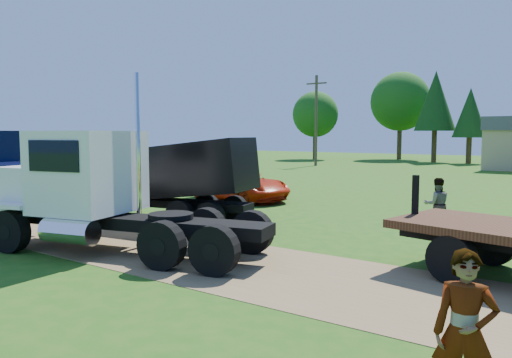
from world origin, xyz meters
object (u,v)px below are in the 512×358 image
Objects in this scene: white_semi_tractor at (91,190)px; spectator_a at (465,334)px; black_dump_truck at (167,176)px; orange_pickup at (240,185)px.

spectator_a is at bearing -28.52° from white_semi_tractor.
spectator_a is (10.29, -2.69, -0.70)m from white_semi_tractor.
black_dump_truck is 3.81× the size of spectator_a.
white_semi_tractor reaches higher than black_dump_truck.
black_dump_truck is at bearing -153.65° from orange_pickup.
black_dump_truck is 13.60m from spectator_a.
orange_pickup is at bearing 91.38° from black_dump_truck.
black_dump_truck is (-1.39, 4.23, 0.03)m from white_semi_tractor.
orange_pickup is 18.75m from spectator_a.
white_semi_tractor reaches higher than spectator_a.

